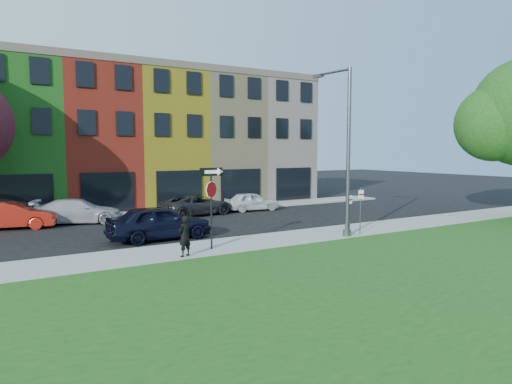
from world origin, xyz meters
TOP-DOWN VIEW (x-y plane):
  - ground at (0.00, 0.00)m, footprint 120.00×120.00m
  - sidewalk_near at (2.00, 3.00)m, footprint 40.00×3.00m
  - sidewalk_far at (-3.00, 15.00)m, footprint 40.00×2.40m
  - rowhouse_block at (-2.50, 21.18)m, footprint 30.00×10.12m
  - stop_sign at (-3.91, 2.59)m, footprint 1.05×0.12m
  - man at (-5.39, 1.90)m, footprint 0.85×0.79m
  - sedan_near at (-4.93, 6.22)m, footprint 2.16×4.96m
  - parked_car_red at (-10.79, 13.13)m, footprint 3.55×5.16m
  - parked_car_silver at (-7.36, 13.35)m, footprint 4.70×6.02m
  - parked_car_dark at (-0.08, 12.88)m, footprint 3.68×5.50m
  - parked_car_white at (4.08, 12.91)m, footprint 2.04×4.07m
  - street_lamp at (2.94, 2.11)m, footprint 0.55×2.58m
  - parking_sign_a at (3.12, 1.89)m, footprint 0.31×0.12m
  - parking_sign_b at (3.81, 1.89)m, footprint 0.32×0.09m

SIDE VIEW (x-z plane):
  - ground at x=0.00m, z-range 0.00..0.00m
  - sidewalk_near at x=2.00m, z-range 0.00..0.12m
  - sidewalk_far at x=-3.00m, z-range 0.00..0.12m
  - parked_car_white at x=4.08m, z-range 0.00..1.32m
  - parked_car_dark at x=-0.08m, z-range 0.00..1.34m
  - parked_car_silver at x=-7.36m, z-range 0.00..1.43m
  - parked_car_red at x=-10.79m, z-range 0.00..1.47m
  - sedan_near at x=-4.93m, z-range 0.00..1.66m
  - man at x=-5.39m, z-range 0.12..1.72m
  - parking_sign_a at x=3.12m, z-range 0.38..2.42m
  - parking_sign_b at x=3.81m, z-range 0.40..2.69m
  - stop_sign at x=-3.91m, z-range 0.82..4.23m
  - street_lamp at x=2.94m, z-range 0.15..8.16m
  - rowhouse_block at x=-2.50m, z-range -0.01..9.99m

